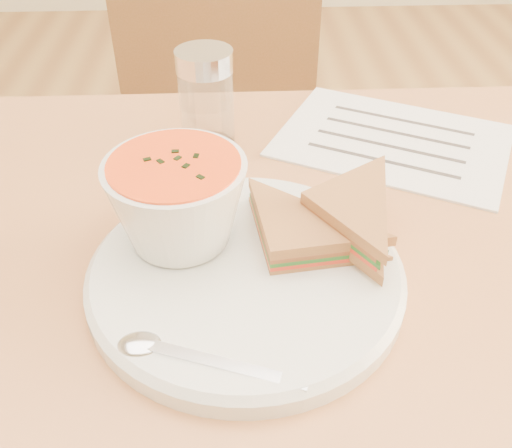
{
  "coord_description": "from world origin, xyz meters",
  "views": [
    {
      "loc": [
        -0.03,
        -0.39,
        1.11
      ],
      "look_at": [
        -0.01,
        -0.01,
        0.8
      ],
      "focal_mm": 40.0,
      "sensor_mm": 36.0,
      "label": 1
    }
  ],
  "objects_px": {
    "condiment_shaker": "(206,100)",
    "plate": "(246,275)",
    "chair_far": "(202,149)",
    "soup_bowl": "(178,206)"
  },
  "relations": [
    {
      "from": "condiment_shaker",
      "to": "plate",
      "type": "bearing_deg",
      "value": -81.24
    },
    {
      "from": "chair_far",
      "to": "soup_bowl",
      "type": "bearing_deg",
      "value": 100.09
    },
    {
      "from": "chair_far",
      "to": "plate",
      "type": "xyz_separation_m",
      "value": [
        0.07,
        -0.64,
        0.26
      ]
    },
    {
      "from": "plate",
      "to": "soup_bowl",
      "type": "relative_size",
      "value": 2.26
    },
    {
      "from": "plate",
      "to": "soup_bowl",
      "type": "bearing_deg",
      "value": 146.36
    },
    {
      "from": "plate",
      "to": "soup_bowl",
      "type": "xyz_separation_m",
      "value": [
        -0.06,
        0.04,
        0.05
      ]
    },
    {
      "from": "plate",
      "to": "soup_bowl",
      "type": "distance_m",
      "value": 0.09
    },
    {
      "from": "chair_far",
      "to": "soup_bowl",
      "type": "height_order",
      "value": "chair_far"
    },
    {
      "from": "plate",
      "to": "chair_far",
      "type": "bearing_deg",
      "value": 96.28
    },
    {
      "from": "soup_bowl",
      "to": "condiment_shaker",
      "type": "bearing_deg",
      "value": 84.17
    }
  ]
}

